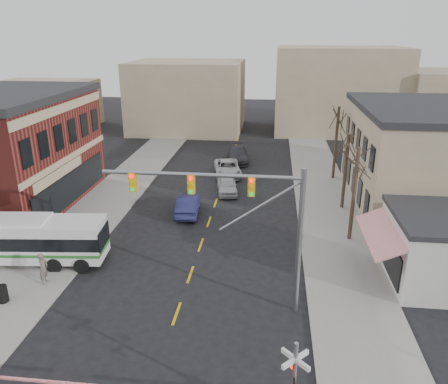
% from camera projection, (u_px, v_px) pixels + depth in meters
% --- Properties ---
extents(ground, '(160.00, 160.00, 0.00)m').
position_uv_depth(ground, '(168.00, 338.00, 21.39)').
color(ground, black).
rests_on(ground, ground).
extents(sidewalk_west, '(5.00, 60.00, 0.12)m').
position_uv_depth(sidewalk_west, '(118.00, 190.00, 41.00)').
color(sidewalk_west, gray).
rests_on(sidewalk_west, ground).
extents(sidewalk_east, '(5.00, 60.00, 0.12)m').
position_uv_depth(sidewalk_east, '(324.00, 199.00, 39.01)').
color(sidewalk_east, gray).
rests_on(sidewalk_east, ground).
extents(tree_east_a, '(0.28, 0.28, 6.75)m').
position_uv_depth(tree_east_a, '(354.00, 195.00, 30.25)').
color(tree_east_a, '#382B21').
rests_on(tree_east_a, sidewalk_east).
extents(tree_east_b, '(0.28, 0.28, 6.30)m').
position_uv_depth(tree_east_b, '(345.00, 172.00, 35.89)').
color(tree_east_b, '#382B21').
rests_on(tree_east_b, sidewalk_east).
extents(tree_east_c, '(0.28, 0.28, 7.20)m').
position_uv_depth(tree_east_c, '(336.00, 143.00, 43.17)').
color(tree_east_c, '#382B21').
rests_on(tree_east_c, sidewalk_east).
extents(transit_bus, '(11.72, 3.62, 2.97)m').
position_uv_depth(transit_bus, '(14.00, 239.00, 27.83)').
color(transit_bus, silver).
rests_on(transit_bus, ground).
extents(traffic_signal_mast, '(10.17, 0.30, 8.00)m').
position_uv_depth(traffic_signal_mast, '(245.00, 210.00, 21.87)').
color(traffic_signal_mast, gray).
rests_on(traffic_signal_mast, ground).
extents(trash_bin, '(0.60, 0.60, 0.96)m').
position_uv_depth(trash_bin, '(2.00, 294.00, 23.95)').
color(trash_bin, black).
rests_on(trash_bin, sidewalk_west).
extents(car_a, '(2.44, 4.55, 1.47)m').
position_uv_depth(car_a, '(227.00, 185.00, 40.37)').
color(car_a, silver).
rests_on(car_a, ground).
extents(car_b, '(2.12, 4.97, 1.59)m').
position_uv_depth(car_b, '(188.00, 204.00, 35.78)').
color(car_b, '#1D1D49').
rests_on(car_b, ground).
extents(car_c, '(3.52, 5.86, 1.52)m').
position_uv_depth(car_c, '(228.00, 168.00, 45.26)').
color(car_c, silver).
rests_on(car_c, ground).
extents(car_d, '(2.90, 5.84, 1.63)m').
position_uv_depth(car_d, '(238.00, 155.00, 50.02)').
color(car_d, '#3A3A3E').
rests_on(car_d, ground).
extents(pedestrian_near, '(0.51, 0.73, 1.94)m').
position_uv_depth(pedestrian_near, '(43.00, 268.00, 25.55)').
color(pedestrian_near, '#665851').
rests_on(pedestrian_near, sidewalk_west).
extents(pedestrian_far, '(0.93, 0.94, 1.53)m').
position_uv_depth(pedestrian_far, '(53.00, 237.00, 29.90)').
color(pedestrian_far, '#323C58').
rests_on(pedestrian_far, sidewalk_west).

